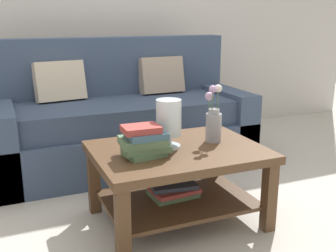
# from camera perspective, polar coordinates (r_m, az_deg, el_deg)

# --- Properties ---
(ground_plane) EXTENTS (10.00, 10.00, 0.00)m
(ground_plane) POSITION_cam_1_polar(r_m,az_deg,el_deg) (2.93, -2.00, -9.87)
(ground_plane) COLOR #B7B2A8
(back_wall) EXTENTS (6.40, 0.12, 2.70)m
(back_wall) POSITION_cam_1_polar(r_m,az_deg,el_deg) (4.24, -10.55, 16.41)
(back_wall) COLOR #BCB7B2
(back_wall) RESTS_ON ground
(couch) EXTENTS (2.12, 0.90, 1.06)m
(couch) POSITION_cam_1_polar(r_m,az_deg,el_deg) (3.51, -6.49, 0.61)
(couch) COLOR #384760
(couch) RESTS_ON ground
(coffee_table) EXTENTS (1.00, 0.75, 0.47)m
(coffee_table) POSITION_cam_1_polar(r_m,az_deg,el_deg) (2.49, 1.32, -6.15)
(coffee_table) COLOR #4C331E
(coffee_table) RESTS_ON ground
(book_stack_main) EXTENTS (0.28, 0.22, 0.18)m
(book_stack_main) POSITION_cam_1_polar(r_m,az_deg,el_deg) (2.28, -3.40, -2.17)
(book_stack_main) COLOR #51704C
(book_stack_main) RESTS_ON coffee_table
(glass_hurricane_vase) EXTENTS (0.15, 0.15, 0.29)m
(glass_hurricane_vase) POSITION_cam_1_polar(r_m,az_deg,el_deg) (2.41, 0.09, 0.86)
(glass_hurricane_vase) COLOR silver
(glass_hurricane_vase) RESTS_ON coffee_table
(flower_pitcher) EXTENTS (0.10, 0.10, 0.36)m
(flower_pitcher) POSITION_cam_1_polar(r_m,az_deg,el_deg) (2.55, 6.38, 0.71)
(flower_pitcher) COLOR gray
(flower_pitcher) RESTS_ON coffee_table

